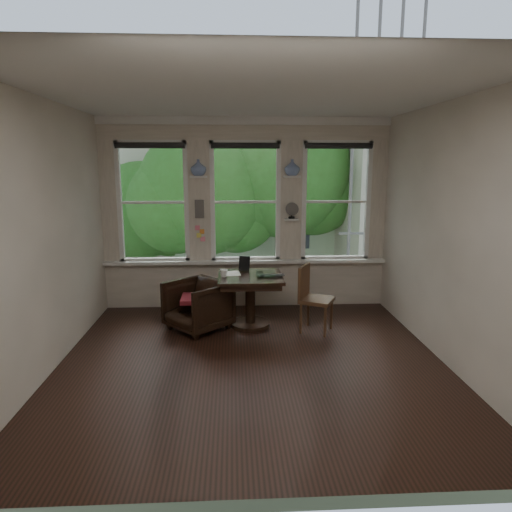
{
  "coord_description": "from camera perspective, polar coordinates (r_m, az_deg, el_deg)",
  "views": [
    {
      "loc": [
        -0.22,
        -5.02,
        2.28
      ],
      "look_at": [
        0.1,
        0.9,
        1.09
      ],
      "focal_mm": 32.0,
      "sensor_mm": 36.0,
      "label": 1
    }
  ],
  "objects": [
    {
      "name": "mug",
      "position": [
        6.35,
        -4.05,
        -2.17
      ],
      "size": [
        0.12,
        0.12,
        0.1
      ],
      "primitive_type": "imported",
      "rotation": [
        0.0,
        0.0,
        0.14
      ],
      "color": "white",
      "rests_on": "table"
    },
    {
      "name": "papers",
      "position": [
        6.54,
        -3.0,
        -2.19
      ],
      "size": [
        0.25,
        0.32,
        0.0
      ],
      "primitive_type": "cube",
      "rotation": [
        0.0,
        0.0,
        0.09
      ],
      "color": "silver",
      "rests_on": "table"
    },
    {
      "name": "drinking_glass",
      "position": [
        6.28,
        0.45,
        -2.36
      ],
      "size": [
        0.13,
        0.13,
        0.09
      ],
      "primitive_type": "imported",
      "rotation": [
        0.0,
        0.0,
        -0.2
      ],
      "color": "white",
      "rests_on": "table"
    },
    {
      "name": "wall_right",
      "position": [
        5.64,
        22.93,
        2.49
      ],
      "size": [
        0.0,
        4.5,
        4.5
      ],
      "primitive_type": "plane",
      "rotation": [
        1.57,
        0.0,
        -1.57
      ],
      "color": "beige",
      "rests_on": "ground"
    },
    {
      "name": "vase_right",
      "position": [
        7.23,
        4.54,
        10.97
      ],
      "size": [
        0.24,
        0.24,
        0.25
      ],
      "primitive_type": "imported",
      "color": "silver",
      "rests_on": "shelf_right"
    },
    {
      "name": "vase_left",
      "position": [
        7.19,
        -7.22,
        10.92
      ],
      "size": [
        0.24,
        0.24,
        0.25
      ],
      "primitive_type": "imported",
      "color": "silver",
      "rests_on": "shelf_left"
    },
    {
      "name": "window_center",
      "position": [
        7.29,
        -1.33,
        6.77
      ],
      "size": [
        1.1,
        0.12,
        1.9
      ],
      "primitive_type": null,
      "color": "white",
      "rests_on": "ground"
    },
    {
      "name": "wall_front",
      "position": [
        2.88,
        1.38,
        -4.36
      ],
      "size": [
        4.5,
        0.0,
        4.5
      ],
      "primitive_type": "plane",
      "rotation": [
        -1.57,
        0.0,
        0.0
      ],
      "color": "beige",
      "rests_on": "ground"
    },
    {
      "name": "shelf_left",
      "position": [
        7.19,
        -7.19,
        9.81
      ],
      "size": [
        0.26,
        0.16,
        0.03
      ],
      "primitive_type": "cube",
      "color": "white",
      "rests_on": "ground"
    },
    {
      "name": "wall_back",
      "position": [
        7.31,
        -1.32,
        5.2
      ],
      "size": [
        4.5,
        0.0,
        4.5
      ],
      "primitive_type": "plane",
      "rotation": [
        1.57,
        0.0,
        0.0
      ],
      "color": "beige",
      "rests_on": "ground"
    },
    {
      "name": "window_left",
      "position": [
        7.39,
        -12.71,
        6.56
      ],
      "size": [
        1.1,
        0.12,
        1.9
      ],
      "primitive_type": null,
      "color": "white",
      "rests_on": "ground"
    },
    {
      "name": "intercom",
      "position": [
        7.25,
        -7.08,
        5.86
      ],
      "size": [
        0.14,
        0.06,
        0.28
      ],
      "primitive_type": "cube",
      "color": "#59544F",
      "rests_on": "ground"
    },
    {
      "name": "window_right",
      "position": [
        7.48,
        9.92,
        6.71
      ],
      "size": [
        1.1,
        0.12,
        1.9
      ],
      "primitive_type": null,
      "color": "white",
      "rests_on": "ground"
    },
    {
      "name": "tablet",
      "position": [
        6.67,
        -1.47,
        -0.96
      ],
      "size": [
        0.18,
        0.12,
        0.22
      ],
      "primitive_type": "cube",
      "rotation": [
        -0.26,
        0.0,
        -0.3
      ],
      "color": "black",
      "rests_on": "table"
    },
    {
      "name": "ground",
      "position": [
        5.52,
        -0.53,
        -13.09
      ],
      "size": [
        4.5,
        4.5,
        0.0
      ],
      "primitive_type": "plane",
      "color": "black",
      "rests_on": "ground"
    },
    {
      "name": "table",
      "position": [
        6.52,
        -0.72,
        -5.65
      ],
      "size": [
        0.9,
        0.9,
        0.75
      ],
      "primitive_type": null,
      "color": "black",
      "rests_on": "ground"
    },
    {
      "name": "desk_fan",
      "position": [
        7.25,
        4.47,
        5.36
      ],
      "size": [
        0.2,
        0.2,
        0.24
      ],
      "primitive_type": null,
      "color": "#59544F",
      "rests_on": "ground"
    },
    {
      "name": "cushion_red",
      "position": [
        6.43,
        -7.3,
        -5.3
      ],
      "size": [
        0.45,
        0.45,
        0.06
      ],
      "primitive_type": "cube",
      "color": "maroon",
      "rests_on": "armchair_left"
    },
    {
      "name": "sticky_notes",
      "position": [
        7.29,
        -7.01,
        3.13
      ],
      "size": [
        0.16,
        0.01,
        0.24
      ],
      "primitive_type": null,
      "color": "pink",
      "rests_on": "ground"
    },
    {
      "name": "laptop",
      "position": [
        6.3,
        2.08,
        -2.6
      ],
      "size": [
        0.36,
        0.25,
        0.03
      ],
      "primitive_type": "imported",
      "rotation": [
        0.0,
        0.0,
        0.07
      ],
      "color": "black",
      "rests_on": "table"
    },
    {
      "name": "ceiling",
      "position": [
        5.07,
        -0.59,
        19.49
      ],
      "size": [
        4.5,
        4.5,
        0.0
      ],
      "primitive_type": "plane",
      "rotation": [
        3.14,
        0.0,
        0.0
      ],
      "color": "silver",
      "rests_on": "ground"
    },
    {
      "name": "wall_left",
      "position": [
        5.47,
        -24.84,
        2.08
      ],
      "size": [
        0.0,
        4.5,
        4.5
      ],
      "primitive_type": "plane",
      "rotation": [
        1.57,
        0.0,
        1.57
      ],
      "color": "beige",
      "rests_on": "ground"
    },
    {
      "name": "shelf_right",
      "position": [
        7.23,
        4.52,
        9.87
      ],
      "size": [
        0.26,
        0.16,
        0.03
      ],
      "primitive_type": "cube",
      "color": "white",
      "rests_on": "ground"
    },
    {
      "name": "side_chair_right",
      "position": [
        6.36,
        7.61,
        -5.39
      ],
      "size": [
        0.56,
        0.56,
        0.92
      ],
      "primitive_type": null,
      "rotation": [
        0.0,
        0.0,
        1.11
      ],
      "color": "#4D341B",
      "rests_on": "ground"
    },
    {
      "name": "armchair_left",
      "position": [
        6.46,
        -7.28,
        -6.15
      ],
      "size": [
        1.07,
        1.07,
        0.7
      ],
      "primitive_type": "imported",
      "rotation": [
        0.0,
        0.0,
        -0.82
      ],
      "color": "black",
      "rests_on": "ground"
    }
  ]
}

